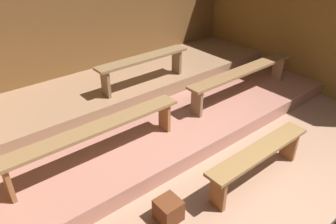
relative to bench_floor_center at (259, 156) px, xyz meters
The scene contains 10 objects.
ground 1.57m from the bench_floor_center, 91.86° to the left, with size 6.72×4.94×0.08m, color #A57B60.
wall_back 3.75m from the bench_floor_center, 90.78° to the left, with size 6.72×0.06×2.78m, color brown.
wall_right 3.46m from the bench_floor_center, 27.16° to the left, with size 0.06×4.94×2.78m, color brown.
platform_lower 2.14m from the bench_floor_center, 91.32° to the left, with size 5.92×2.90×0.23m, color #AA7060.
platform_middle 2.84m from the bench_floor_center, 90.99° to the left, with size 5.92×1.47×0.23m, color #997354.
bench_floor_center is the anchor object (origin of this frame).
bench_lower_left 2.00m from the bench_floor_center, 136.40° to the left, with size 2.37×0.27×0.48m.
bench_lower_right 1.93m from the bench_floor_center, 45.63° to the left, with size 2.37×0.27×0.48m.
bench_middle_center 2.46m from the bench_floor_center, 89.17° to the left, with size 1.70×0.27×0.48m.
wooden_crate_floor 1.29m from the bench_floor_center, behind, with size 0.26×0.26×0.26m, color #5D2D16.
Camera 1 is at (-2.76, -1.11, 2.80)m, focal length 34.22 mm.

